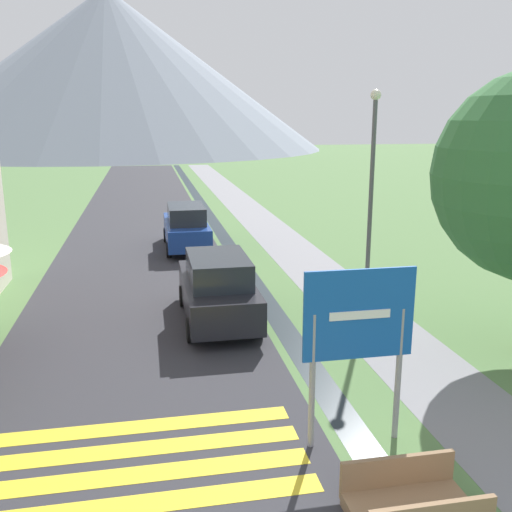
{
  "coord_description": "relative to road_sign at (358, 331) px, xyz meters",
  "views": [
    {
      "loc": [
        -2.13,
        -3.65,
        5.32
      ],
      "look_at": [
        0.51,
        10.0,
        1.89
      ],
      "focal_mm": 40.0,
      "sensor_mm": 36.0,
      "label": 1
    }
  ],
  "objects": [
    {
      "name": "streetlamp",
      "position": [
        2.73,
        6.38,
        1.5
      ],
      "size": [
        0.28,
        0.28,
        5.98
      ],
      "color": "#515156",
      "rests_on": "ground_plane"
    },
    {
      "name": "parked_car_near",
      "position": [
        -1.5,
        6.19,
        -1.08
      ],
      "size": [
        1.86,
        4.36,
        1.82
      ],
      "color": "black",
      "rests_on": "ground_plane"
    },
    {
      "name": "road_sign",
      "position": [
        0.0,
        0.0,
        0.0
      ],
      "size": [
        1.84,
        0.11,
        3.01
      ],
      "color": "gray",
      "rests_on": "ground_plane"
    },
    {
      "name": "mountain_distant",
      "position": [
        -8.09,
        89.01,
        10.24
      ],
      "size": [
        66.91,
        66.91,
        24.46
      ],
      "color": "gray",
      "rests_on": "ground_plane"
    },
    {
      "name": "crosswalk_marking",
      "position": [
        -3.6,
        0.1,
        -1.98
      ],
      "size": [
        5.44,
        2.54,
        0.01
      ],
      "color": "yellow",
      "rests_on": "ground_plane"
    },
    {
      "name": "footbridge",
      "position": [
        0.1,
        -1.98,
        -1.76
      ],
      "size": [
        1.7,
        1.1,
        0.65
      ],
      "color": "#846647",
      "rests_on": "ground_plane"
    },
    {
      "name": "road",
      "position": [
        -3.6,
        25.57,
        -1.98
      ],
      "size": [
        6.4,
        60.0,
        0.01
      ],
      "color": "#2D2D33",
      "rests_on": "ground_plane"
    },
    {
      "name": "parked_car_far",
      "position": [
        -1.7,
        14.85,
        -1.08
      ],
      "size": [
        1.76,
        4.58,
        1.82
      ],
      "color": "navy",
      "rests_on": "ground_plane"
    },
    {
      "name": "ground_plane",
      "position": [
        -1.1,
        15.57,
        -1.99
      ],
      "size": [
        160.0,
        160.0,
        0.0
      ],
      "primitive_type": "plane",
      "color": "#517542"
    },
    {
      "name": "drainage_channel",
      "position": [
        0.1,
        25.57,
        -1.98
      ],
      "size": [
        0.6,
        60.0,
        0.0
      ],
      "color": "black",
      "rests_on": "ground_plane"
    },
    {
      "name": "footpath",
      "position": [
        2.5,
        25.57,
        -1.98
      ],
      "size": [
        2.2,
        60.0,
        0.01
      ],
      "color": "slate",
      "rests_on": "ground_plane"
    }
  ]
}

